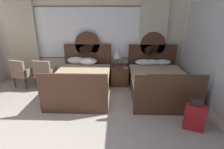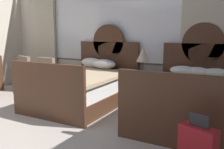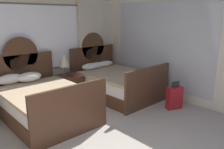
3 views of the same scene
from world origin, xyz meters
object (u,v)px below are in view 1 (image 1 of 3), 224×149
Objects in this scene: nightstand_between_beds at (120,75)px; armchair_by_window_centre at (22,72)px; table_lamp_on_nightstand at (118,53)px; book_on_nightstand at (122,66)px; armchair_by_window_left at (45,72)px; bed_near_window at (83,81)px; bed_near_mirror at (157,82)px; suitcase_on_floor at (194,117)px.

armchair_by_window_centre is (-3.02, -0.27, 0.17)m from nightstand_between_beds.
table_lamp_on_nightstand reaches higher than book_on_nightstand.
nightstand_between_beds is at bearing 6.65° from armchair_by_window_left.
book_on_nightstand is at bearing 26.00° from bed_near_window.
table_lamp_on_nightstand is 0.64× the size of armchair_by_window_centre.
armchair_by_window_left is (-3.37, 0.39, 0.11)m from bed_near_mirror.
bed_near_window is at bearing 147.20° from suitcase_on_floor.
bed_near_mirror is at bearing -5.54° from armchair_by_window_centre.
table_lamp_on_nightstand is 0.64× the size of armchair_by_window_left.
book_on_nightstand is (-0.98, 0.55, 0.27)m from bed_near_mirror.
table_lamp_on_nightstand reaches higher than nightstand_between_beds.
nightstand_between_beds is 0.95× the size of suitcase_on_floor.
armchair_by_window_left reaches higher than book_on_nightstand.
nightstand_between_beds is (-1.06, 0.66, -0.06)m from bed_near_mirror.
book_on_nightstand is at bearing 150.51° from bed_near_mirror.
table_lamp_on_nightstand is 2.32m from armchair_by_window_left.
book_on_nightstand is (0.08, -0.11, 0.33)m from nightstand_between_beds.
armchair_by_window_left is at bearing -176.12° from book_on_nightstand.
table_lamp_on_nightstand is at bearing 142.59° from nightstand_between_beds.
book_on_nightstand is (1.14, 0.55, 0.27)m from bed_near_window.
nightstand_between_beds is at bearing 124.90° from book_on_nightstand.
armchair_by_window_centre is at bearing 174.46° from bed_near_mirror.
table_lamp_on_nightstand reaches higher than armchair_by_window_left.
bed_near_mirror is 3.27× the size of suitcase_on_floor.
armchair_by_window_left is 1.33× the size of suitcase_on_floor.
armchair_by_window_left is 1.00× the size of armchair_by_window_centre.
nightstand_between_beds is 3.04m from armchair_by_window_centre.
armchair_by_window_left is (-2.39, -0.16, -0.16)m from book_on_nightstand.
bed_near_window is at bearing -148.05° from nightstand_between_beds.
nightstand_between_beds is at bearing 122.16° from suitcase_on_floor.
bed_near_mirror is at bearing -6.66° from armchair_by_window_left.
armchair_by_window_left is at bearing -171.70° from table_lamp_on_nightstand.
armchair_by_window_left and armchair_by_window_centre have the same top height.
table_lamp_on_nightstand is 0.44m from book_on_nightstand.
bed_near_mirror reaches higher than armchair_by_window_centre.
nightstand_between_beds is 0.71× the size of armchair_by_window_left.
bed_near_mirror is 8.30× the size of book_on_nightstand.
nightstand_between_beds is at bearing 5.04° from armchair_by_window_centre.
table_lamp_on_nightstand is (-1.13, 0.72, 0.65)m from bed_near_mirror.
bed_near_window is 2.46× the size of armchair_by_window_left.
armchair_by_window_left is at bearing 173.34° from bed_near_mirror.
bed_near_window reaches higher than nightstand_between_beds.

